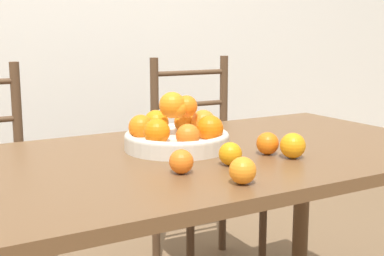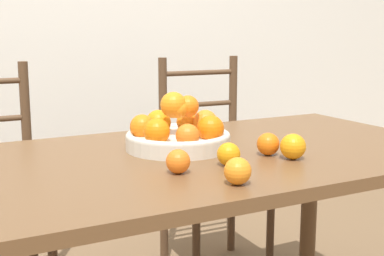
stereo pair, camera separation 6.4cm
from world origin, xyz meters
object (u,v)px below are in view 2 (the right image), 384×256
(orange_loose_1, at_px, (268,144))
(orange_loose_3, at_px, (238,171))
(orange_loose_4, at_px, (229,154))
(chair_right, at_px, (212,171))
(orange_loose_2, at_px, (178,161))
(orange_loose_0, at_px, (293,147))
(fruit_bowl, at_px, (178,133))

(orange_loose_1, relative_size, orange_loose_3, 1.01)
(orange_loose_4, height_order, chair_right, chair_right)
(orange_loose_4, bearing_deg, orange_loose_1, 16.90)
(orange_loose_2, distance_m, orange_loose_3, 0.18)
(orange_loose_0, bearing_deg, orange_loose_1, 114.30)
(orange_loose_3, xyz_separation_m, orange_loose_4, (0.08, 0.17, -0.00))
(orange_loose_3, distance_m, orange_loose_4, 0.18)
(orange_loose_3, distance_m, chair_right, 1.25)
(orange_loose_2, height_order, orange_loose_4, same)
(fruit_bowl, height_order, orange_loose_4, fruit_bowl)
(orange_loose_4, bearing_deg, orange_loose_2, -177.40)
(orange_loose_2, bearing_deg, orange_loose_4, 2.60)
(fruit_bowl, relative_size, orange_loose_1, 4.82)
(orange_loose_4, relative_size, chair_right, 0.06)
(orange_loose_3, xyz_separation_m, chair_right, (0.55, 1.07, -0.32))
(fruit_bowl, relative_size, orange_loose_2, 5.09)
(orange_loose_3, bearing_deg, fruit_bowl, 83.58)
(orange_loose_1, height_order, chair_right, chair_right)
(orange_loose_2, relative_size, orange_loose_4, 0.99)
(fruit_bowl, height_order, orange_loose_0, fruit_bowl)
(orange_loose_0, distance_m, chair_right, 1.02)
(orange_loose_2, distance_m, chair_right, 1.15)
(fruit_bowl, distance_m, orange_loose_2, 0.29)
(orange_loose_1, bearing_deg, fruit_bowl, 134.49)
(fruit_bowl, bearing_deg, chair_right, 52.41)
(orange_loose_0, xyz_separation_m, chair_right, (0.27, 0.93, -0.33))
(fruit_bowl, distance_m, chair_right, 0.89)
(chair_right, bearing_deg, orange_loose_1, -107.09)
(orange_loose_1, bearing_deg, orange_loose_2, -169.84)
(orange_loose_3, bearing_deg, orange_loose_2, 117.41)
(orange_loose_0, height_order, chair_right, chair_right)
(orange_loose_2, xyz_separation_m, orange_loose_4, (0.16, 0.01, 0.00))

